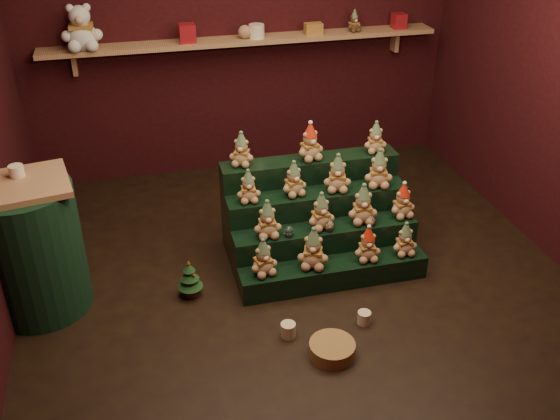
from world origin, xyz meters
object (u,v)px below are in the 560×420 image
object	(u,v)px
snow_globe_a	(289,231)
wicker_basket	(332,349)
side_table	(32,248)
mini_christmas_tree	(190,278)
mug_right	(364,318)
riser_tier_front	(333,273)
mug_left	(288,330)
white_bear	(80,21)
snow_globe_b	(329,226)
snow_globe_c	(372,220)
brown_bear	(354,21)

from	to	relation	value
snow_globe_a	wicker_basket	world-z (taller)	snow_globe_a
side_table	snow_globe_a	bearing A→B (deg)	-13.30
mini_christmas_tree	mug_right	xyz separation A→B (m)	(1.10, -0.59, -0.10)
riser_tier_front	mini_christmas_tree	distance (m)	1.05
mug_right	wicker_basket	world-z (taller)	wicker_basket
mug_left	white_bear	world-z (taller)	white_bear
mini_christmas_tree	white_bear	size ratio (longest dim) A/B	0.64
snow_globe_b	snow_globe_a	bearing A→B (deg)	180.00
snow_globe_b	mug_right	world-z (taller)	snow_globe_b
snow_globe_a	mini_christmas_tree	size ratio (longest dim) A/B	0.28
snow_globe_b	side_table	bearing A→B (deg)	177.02
riser_tier_front	wicker_basket	distance (m)	0.76
riser_tier_front	mini_christmas_tree	world-z (taller)	mini_christmas_tree
snow_globe_a	side_table	bearing A→B (deg)	176.51
snow_globe_a	snow_globe_c	world-z (taller)	snow_globe_a
wicker_basket	white_bear	size ratio (longest dim) A/B	0.62
riser_tier_front	snow_globe_b	world-z (taller)	snow_globe_b
white_bear	snow_globe_c	bearing A→B (deg)	-42.14
riser_tier_front	snow_globe_a	bearing A→B (deg)	151.83
brown_bear	side_table	bearing A→B (deg)	-163.31
snow_globe_b	mug_right	size ratio (longest dim) A/B	0.95
mug_left	mug_right	xyz separation A→B (m)	(0.53, -0.00, -0.00)
mug_right	wicker_basket	distance (m)	0.39
snow_globe_a	mini_christmas_tree	bearing A→B (deg)	-176.48
snow_globe_c	mini_christmas_tree	size ratio (longest dim) A/B	0.26
snow_globe_c	side_table	distance (m)	2.41
riser_tier_front	snow_globe_b	distance (m)	0.35
side_table	snow_globe_b	bearing A→B (deg)	-12.79
mini_christmas_tree	snow_globe_b	bearing A→B (deg)	2.49
side_table	brown_bear	size ratio (longest dim) A/B	5.02
wicker_basket	white_bear	distance (m)	3.38
brown_bear	snow_globe_a	bearing A→B (deg)	-135.35
snow_globe_c	white_bear	distance (m)	2.92
riser_tier_front	mug_right	xyz separation A→B (m)	(0.06, -0.48, -0.04)
mug_right	mini_christmas_tree	bearing A→B (deg)	151.71
snow_globe_a	side_table	size ratio (longest dim) A/B	0.09
white_bear	brown_bear	bearing A→B (deg)	0.74
mug_left	brown_bear	distance (m)	3.09
snow_globe_b	snow_globe_c	distance (m)	0.34
snow_globe_b	mini_christmas_tree	world-z (taller)	snow_globe_b
snow_globe_a	mug_left	xyz separation A→B (m)	(-0.17, -0.64, -0.35)
snow_globe_a	snow_globe_c	distance (m)	0.64
mug_left	brown_bear	bearing A→B (deg)	62.63
mini_christmas_tree	wicker_basket	world-z (taller)	mini_christmas_tree
riser_tier_front	side_table	distance (m)	2.11
snow_globe_b	mug_right	bearing A→B (deg)	-85.11
side_table	white_bear	world-z (taller)	white_bear
mug_right	brown_bear	bearing A→B (deg)	73.27
side_table	mug_right	xyz separation A→B (m)	(2.12, -0.75, -0.43)
mini_christmas_tree	wicker_basket	distance (m)	1.16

